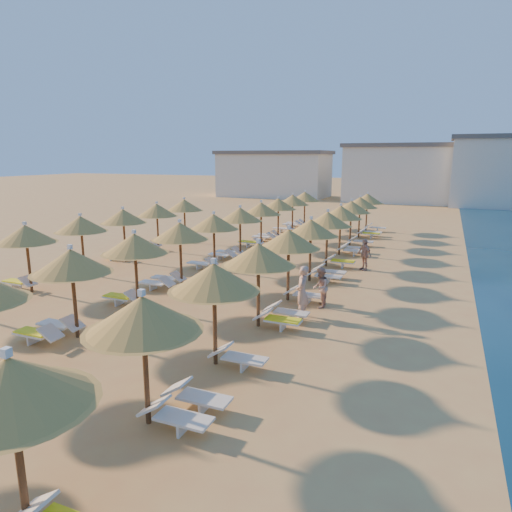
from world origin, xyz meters
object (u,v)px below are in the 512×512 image
at_px(parasol_row_east, 301,234).
at_px(parasol_row_west, 198,227).
at_px(beachgoer_b, 320,287).
at_px(beachgoer_c, 364,254).
at_px(beachgoer_a, 302,292).

xyz_separation_m(parasol_row_east, parasol_row_west, (-5.02, 0.00, 0.00)).
xyz_separation_m(parasol_row_east, beachgoer_b, (1.44, -1.95, -1.69)).
relative_size(parasol_row_west, beachgoer_c, 22.89).
bearing_deg(parasol_row_west, parasol_row_east, 0.00).
bearing_deg(parasol_row_west, beachgoer_b, -16.82).
distance_m(parasol_row_east, beachgoer_b, 2.96).
relative_size(parasol_row_west, beachgoer_b, 23.78).
xyz_separation_m(parasol_row_east, beachgoer_c, (2.00, 4.67, -1.66)).
height_order(parasol_row_east, parasol_row_west, same).
distance_m(beachgoer_b, beachgoer_a, 1.44).
distance_m(parasol_row_east, beachgoer_a, 3.85).
bearing_deg(beachgoer_a, parasol_row_east, -171.69).
bearing_deg(beachgoer_a, beachgoer_b, 157.13).
distance_m(beachgoer_c, beachgoer_b, 6.65).
relative_size(parasol_row_east, parasol_row_west, 1.00).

